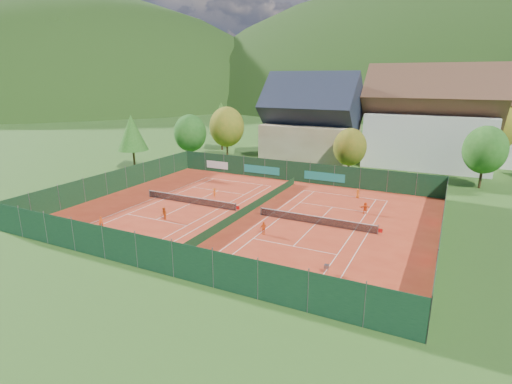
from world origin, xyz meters
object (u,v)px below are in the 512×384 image
(ball_hopper, at_px, (327,266))
(player_right_far_b, at_px, (365,208))
(player_right_near, at_px, (264,228))
(player_left_far, at_px, (215,193))
(chalet, at_px, (311,126))
(player_right_far_a, at_px, (358,194))
(player_left_mid, at_px, (164,214))
(hotel_block_a, at_px, (430,123))
(player_left_near, at_px, (101,222))

(ball_hopper, distance_m, player_right_far_b, 15.86)
(ball_hopper, distance_m, player_right_near, 9.40)
(player_left_far, height_order, player_right_far_b, player_right_far_b)
(chalet, relative_size, player_right_far_a, 13.30)
(player_left_far, relative_size, player_right_far_a, 0.99)
(player_left_mid, bearing_deg, player_right_near, 41.88)
(hotel_block_a, bearing_deg, player_left_mid, -118.78)
(hotel_block_a, xyz_separation_m, player_left_near, (-27.30, -46.91, -6.74))
(player_right_far_b, bearing_deg, player_right_far_a, -93.18)
(ball_hopper, xyz_separation_m, player_right_near, (-7.92, 5.06, 0.11))
(player_right_far_b, bearing_deg, player_left_far, -16.97)
(player_left_near, bearing_deg, player_right_far_a, 16.82)
(player_left_near, distance_m, player_right_far_a, 30.81)
(ball_hopper, bearing_deg, player_right_far_b, 91.00)
(player_right_far_a, relative_size, player_right_far_b, 0.89)
(player_right_near, height_order, player_right_far_a, player_right_near)
(ball_hopper, xyz_separation_m, player_right_far_b, (-0.28, 15.86, 0.13))
(player_left_near, bearing_deg, ball_hopper, -27.75)
(player_left_far, distance_m, player_right_far_b, 18.88)
(player_left_near, height_order, player_left_far, player_left_near)
(chalet, height_order, player_left_mid, chalet)
(player_right_far_b, bearing_deg, player_left_near, 12.28)
(hotel_block_a, height_order, player_right_far_b, hotel_block_a)
(player_left_far, bearing_deg, player_left_mid, 98.14)
(chalet, relative_size, player_left_mid, 11.28)
(player_right_near, distance_m, player_right_far_b, 13.22)
(player_left_far, bearing_deg, player_right_far_b, -163.58)
(player_right_far_a, bearing_deg, ball_hopper, 108.97)
(chalet, bearing_deg, player_left_near, -101.47)
(player_left_mid, relative_size, player_right_far_a, 1.18)
(player_left_near, xyz_separation_m, player_right_far_a, (21.15, 22.40, -0.04))
(chalet, xyz_separation_m, player_right_near, (7.31, -35.00, -5.96))
(player_left_mid, bearing_deg, chalet, 119.88)
(chalet, xyz_separation_m, player_right_far_a, (12.85, -18.51, -6.02))
(chalet, bearing_deg, player_right_far_b, -58.30)
(ball_hopper, distance_m, player_left_mid, 19.75)
(chalet, bearing_deg, player_right_near, -78.21)
(player_left_near, height_order, player_left_mid, player_left_mid)
(chalet, bearing_deg, ball_hopper, -69.19)
(player_right_far_a, distance_m, player_right_far_b, 6.07)
(player_left_mid, xyz_separation_m, player_right_near, (11.43, 1.10, -0.06))
(ball_hopper, relative_size, player_right_far_b, 0.59)
(player_left_mid, bearing_deg, hotel_block_a, 97.61)
(chalet, height_order, player_left_far, chalet)
(player_left_near, relative_size, player_right_near, 0.97)
(player_right_far_a, bearing_deg, chalet, -42.57)
(chalet, xyz_separation_m, player_left_mid, (-4.12, -36.10, -5.91))
(ball_hopper, height_order, player_right_near, player_right_near)
(ball_hopper, height_order, player_left_far, player_left_far)
(player_left_near, height_order, player_right_near, player_right_near)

